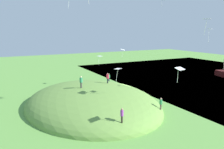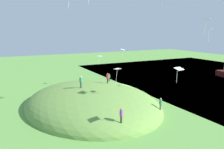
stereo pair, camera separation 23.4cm
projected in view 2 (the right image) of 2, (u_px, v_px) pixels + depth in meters
name	position (u px, v px, depth m)	size (l,w,h in m)	color
ground_plane	(126.00, 98.00, 41.33)	(160.00, 160.00, 0.00)	#609942
grass_hill	(92.00, 105.00, 37.06)	(20.63, 25.69, 6.54)	olive
person_near_shore	(81.00, 81.00, 35.08)	(0.64, 0.64, 1.84)	#554F4A
person_walking_path	(161.00, 102.00, 31.88)	(0.44, 0.44, 1.70)	#40332F
person_watching_kites	(108.00, 77.00, 38.82)	(0.52, 0.52, 1.75)	black
person_with_child	(109.00, 77.00, 45.08)	(0.42, 0.42, 1.64)	#2B2746
person_on_hilltop	(121.00, 114.00, 26.17)	(0.51, 0.51, 1.75)	#3F322C
kite_4	(210.00, 30.00, 33.48)	(0.53, 0.70, 2.00)	white
kite_5	(123.00, 50.00, 42.21)	(1.34, 1.43, 1.56)	white
kite_6	(179.00, 69.00, 23.39)	(1.10, 0.84, 1.65)	white
kite_7	(164.00, 0.00, 43.38)	(0.63, 0.85, 1.40)	white
kite_9	(100.00, 56.00, 43.81)	(0.81, 1.13, 1.86)	white
kite_10	(207.00, 20.00, 28.24)	(0.94, 1.05, 1.97)	silver
kite_11	(117.00, 70.00, 31.41)	(1.27, 1.16, 2.10)	white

